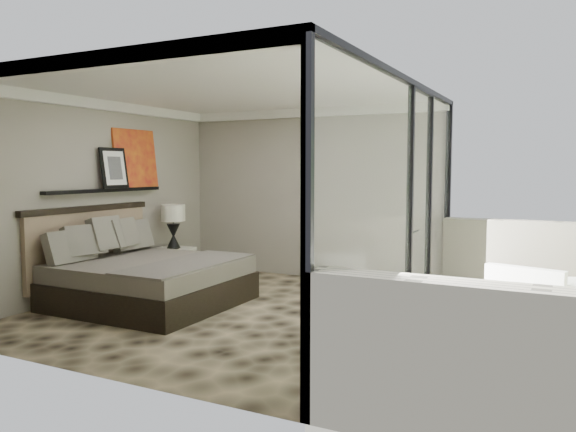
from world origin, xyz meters
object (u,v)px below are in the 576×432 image
at_px(nightstand, 173,263).
at_px(table_lamp, 173,220).
at_px(ottoman, 556,304).
at_px(bed, 144,277).
at_px(lounger, 497,322).

bearing_deg(nightstand, table_lamp, -38.15).
bearing_deg(ottoman, bed, -165.67).
bearing_deg(bed, ottoman, 14.33).
relative_size(table_lamp, lounger, 0.37).
relative_size(bed, lounger, 1.14).
xyz_separation_m(bed, nightstand, (-0.71, 1.51, -0.09)).
bearing_deg(ottoman, table_lamp, 177.66).
bearing_deg(ottoman, lounger, -120.16).
distance_m(table_lamp, ottoman, 5.72).
xyz_separation_m(nightstand, lounger, (5.16, -1.16, -0.06)).
bearing_deg(table_lamp, ottoman, -2.34).
relative_size(nightstand, ottoman, 1.01).
distance_m(nightstand, ottoman, 5.70).
height_order(ottoman, lounger, lounger).
height_order(bed, nightstand, bed).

